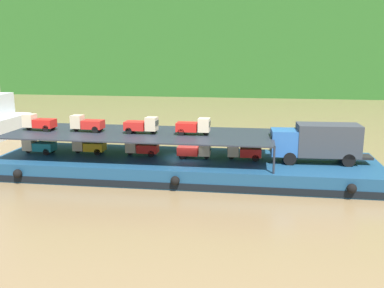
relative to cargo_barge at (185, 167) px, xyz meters
The scene contains 13 objects.
ground_plane 0.75m from the cargo_barge, 90.00° to the left, with size 400.00×400.00×0.00m, color olive.
cargo_barge is the anchor object (origin of this frame).
covered_lorry 10.90m from the cargo_barge, ahead, with size 7.92×2.55×3.10m.
cargo_rack 4.66m from the cargo_barge, behind, with size 22.02×7.43×2.00m.
mini_truck_lower_stern 12.84m from the cargo_barge, behind, with size 2.76×1.23×1.38m.
mini_truck_lower_aft 8.59m from the cargo_barge, behind, with size 2.74×1.20×1.38m.
mini_truck_lower_mid 4.06m from the cargo_barge, behind, with size 2.75×1.22×1.38m.
mini_truck_lower_fore 1.67m from the cargo_barge, ahead, with size 2.74×1.20×1.38m.
mini_truck_lower_bow 5.07m from the cargo_barge, ahead, with size 2.76×1.24×1.38m.
mini_truck_upper_stern 13.16m from the cargo_barge, behind, with size 2.80×1.30×1.38m.
mini_truck_upper_mid 9.08m from the cargo_barge, behind, with size 2.78×1.27×1.38m.
mini_truck_upper_fore 4.96m from the cargo_barge, behind, with size 2.79×1.29×1.38m.
mini_truck_upper_bow 3.53m from the cargo_barge, ahead, with size 2.76×1.24×1.38m.
Camera 1 is at (5.68, -33.91, 10.21)m, focal length 39.93 mm.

